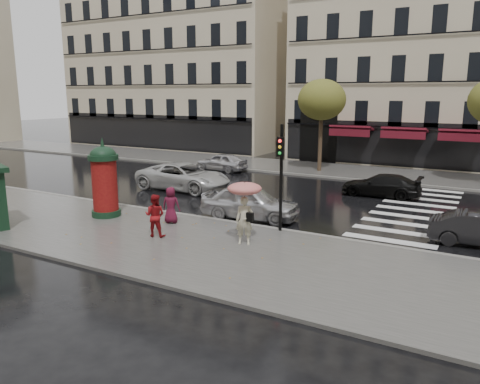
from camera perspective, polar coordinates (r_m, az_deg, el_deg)
The scene contains 18 objects.
ground at distance 17.97m, azimuth -4.36°, elevation -6.43°, with size 160.00×160.00×0.00m, color black.
near_sidewalk at distance 17.56m, azimuth -5.28°, elevation -6.68°, with size 90.00×7.00×0.12m, color #474744.
far_sidewalk at distance 34.93m, azimuth 13.27°, elevation 2.43°, with size 90.00×6.00×0.12m, color #474744.
near_kerb at distance 20.40m, azimuth 0.34°, elevation -3.94°, with size 90.00×0.25×0.14m, color slate.
far_kerb at distance 32.10m, azimuth 11.75°, elevation 1.69°, with size 90.00×0.25×0.14m, color slate.
zebra_crossing at distance 24.65m, azimuth 20.43°, elevation -2.06°, with size 3.60×11.75×0.01m, color silver.
bldg_far_corner at distance 44.62m, azimuth 26.09°, elevation 18.09°, with size 26.00×14.00×22.90m.
bldg_far_left at distance 54.54m, azimuth -6.31°, elevation 17.86°, with size 24.00×14.00×22.90m.
tree_far_left at distance 34.14m, azimuth 9.93°, elevation 10.97°, with size 3.40×3.40×6.64m.
woman_umbrella at distance 17.21m, azimuth 0.56°, elevation -1.29°, with size 1.26×1.26×2.42m.
woman_red at distance 18.63m, azimuth -10.33°, elevation -2.83°, with size 0.82×0.64×1.69m, color maroon.
man_burgundy at distance 20.45m, azimuth -8.42°, elevation -1.58°, with size 0.78×0.51×1.59m, color #561127.
morris_column at distance 22.10m, azimuth -16.21°, elevation 1.57°, with size 1.35×1.35×3.63m.
traffic_light at distance 18.73m, azimuth 5.00°, elevation 3.00°, with size 0.31×0.42×4.35m.
car_silver at distance 21.37m, azimuth 1.25°, elevation -1.25°, with size 1.83×4.54×1.55m, color #BABBBF.
car_white at distance 27.95m, azimuth -6.90°, elevation 1.87°, with size 2.66×5.76×1.60m, color #B8B8B8.
car_black at distance 27.23m, azimuth 16.81°, elevation 0.80°, with size 1.75×4.31×1.25m, color black.
car_far_silver at distance 34.64m, azimuth -2.27°, elevation 3.69°, with size 1.59×3.95×1.35m, color silver.
Camera 1 is at (9.57, -14.12, 5.67)m, focal length 35.00 mm.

